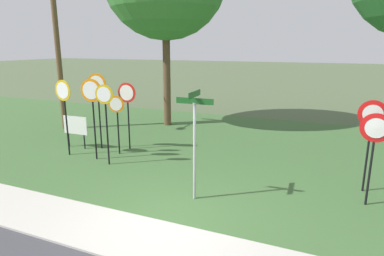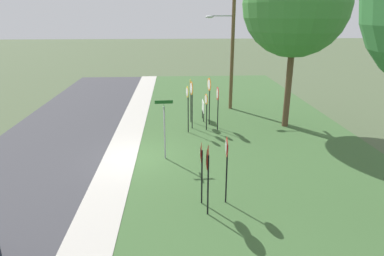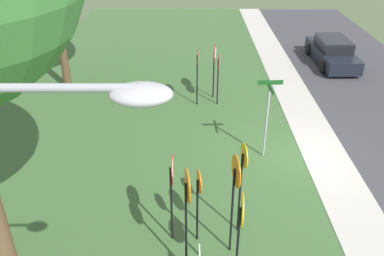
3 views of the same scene
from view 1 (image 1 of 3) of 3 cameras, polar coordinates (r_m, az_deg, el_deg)
name	(u,v)px [view 1 (image 1 of 3)]	position (r m, az deg, el deg)	size (l,w,h in m)	color
ground_plane	(167,224)	(7.85, -4.40, -16.06)	(160.00, 160.00, 0.00)	#4C5B3D
sidewalk_strip	(148,241)	(7.24, -7.50, -18.67)	(44.00, 1.60, 0.06)	#BCB7AD
grass_median	(238,149)	(13.01, 7.95, -3.65)	(44.00, 12.00, 0.04)	#3D6033
stop_sign_near_left	(127,101)	(12.67, -11.05, 4.53)	(0.74, 0.10, 2.56)	black
stop_sign_near_right	(98,94)	(12.95, -15.89, 5.61)	(0.76, 0.14, 2.90)	black
stop_sign_far_left	(117,113)	(12.22, -12.76, 2.53)	(0.60, 0.13, 2.16)	black
stop_sign_far_center	(92,101)	(11.72, -16.77, 4.46)	(0.77, 0.14, 2.82)	black
stop_sign_far_right	(64,101)	(12.55, -21.11, 4.34)	(0.73, 0.11, 2.73)	black
stop_sign_center_tall	(105,108)	(11.09, -14.66, 3.26)	(0.62, 0.13, 2.68)	black
yield_sign_near_right	(375,138)	(9.02, 28.84, -1.52)	(0.71, 0.13, 2.34)	black
yield_sign_far_left	(371,125)	(9.84, 28.40, 0.53)	(0.72, 0.11, 2.52)	black
street_name_post	(195,136)	(8.28, 0.43, -1.42)	(0.96, 0.82, 2.82)	#9EA0A8
utility_pole	(53,26)	(16.67, -22.68, 15.92)	(2.10, 2.01, 8.83)	brown
notice_board	(75,127)	(13.60, -19.38, 0.18)	(1.10, 0.06, 1.25)	black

